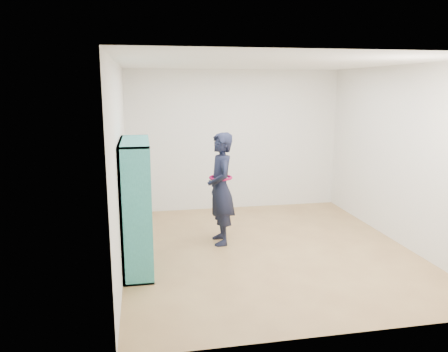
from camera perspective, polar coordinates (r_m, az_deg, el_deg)
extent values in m
plane|color=olive|center=(6.39, 5.65, -9.48)|extent=(4.50, 4.50, 0.00)
plane|color=white|center=(5.97, 6.17, 14.48)|extent=(4.50, 4.50, 0.00)
cube|color=white|center=(5.80, -13.39, 1.42)|extent=(0.02, 4.50, 2.60)
cube|color=white|center=(6.89, 22.07, 2.46)|extent=(0.02, 4.50, 2.60)
cube|color=white|center=(8.21, 1.40, 4.67)|extent=(4.00, 0.02, 2.60)
cube|color=white|center=(3.99, 15.16, -3.27)|extent=(4.00, 0.02, 2.60)
cube|color=teal|center=(5.09, -11.38, -5.45)|extent=(0.36, 0.03, 1.64)
cube|color=teal|center=(6.26, -11.31, -2.23)|extent=(0.36, 0.03, 1.64)
cube|color=teal|center=(5.94, -11.02, -11.23)|extent=(0.36, 1.23, 0.03)
cube|color=teal|center=(5.52, -11.67, 4.46)|extent=(0.36, 1.23, 0.03)
cube|color=teal|center=(5.68, -13.03, -3.73)|extent=(0.03, 1.23, 1.64)
cube|color=teal|center=(5.48, -11.35, -4.21)|extent=(0.33, 0.03, 1.59)
cube|color=teal|center=(5.86, -11.33, -3.17)|extent=(0.33, 0.03, 1.59)
cube|color=teal|center=(5.79, -11.18, -7.48)|extent=(0.33, 1.18, 0.03)
cube|color=teal|center=(5.67, -11.34, -3.67)|extent=(0.33, 1.18, 0.03)
cube|color=teal|center=(5.58, -11.50, 0.28)|extent=(0.33, 1.18, 0.03)
cube|color=beige|center=(5.55, -10.83, -12.30)|extent=(0.23, 0.14, 0.06)
cube|color=black|center=(5.32, -10.91, -7.74)|extent=(0.19, 0.16, 0.23)
cube|color=maroon|center=(5.19, -11.09, -3.39)|extent=(0.19, 0.16, 0.27)
cube|color=silver|center=(5.18, -11.33, 0.03)|extent=(0.23, 0.14, 0.09)
cube|color=navy|center=(5.82, -10.77, -10.10)|extent=(0.19, 0.16, 0.25)
cube|color=brown|center=(5.69, -10.92, -6.48)|extent=(0.19, 0.16, 0.22)
cube|color=#BFB28C|center=(5.65, -11.15, -3.13)|extent=(0.23, 0.14, 0.09)
cube|color=#26594C|center=(5.50, -11.24, 1.43)|extent=(0.19, 0.16, 0.22)
cube|color=beige|center=(6.19, -10.79, -8.68)|extent=(0.19, 0.16, 0.26)
cube|color=black|center=(6.14, -10.99, -5.93)|extent=(0.23, 0.14, 0.06)
cube|color=maroon|center=(5.96, -11.08, -1.43)|extent=(0.19, 0.16, 0.27)
cube|color=silver|center=(5.88, -11.23, 2.41)|extent=(0.19, 0.16, 0.29)
imported|color=black|center=(6.38, -0.43, -1.69)|extent=(0.41, 0.61, 1.65)
torus|color=#A00C42|center=(6.35, -0.43, -0.21)|extent=(0.35, 0.35, 0.04)
cube|color=silver|center=(6.42, -1.75, -0.62)|extent=(0.04, 0.10, 0.14)
cube|color=black|center=(6.42, -1.75, -0.62)|extent=(0.03, 0.10, 0.14)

